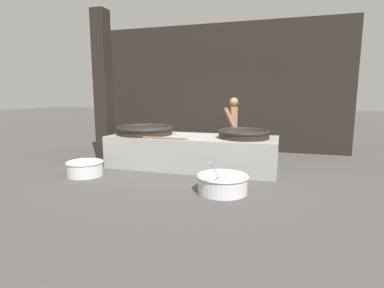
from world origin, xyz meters
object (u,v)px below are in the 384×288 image
(giant_wok_far, at_px, (244,134))
(prep_bowl_vegetables, at_px, (223,183))
(prep_bowl_meat, at_px, (85,168))
(giant_wok_near, at_px, (145,130))
(cook, at_px, (233,126))

(giant_wok_far, xyz_separation_m, prep_bowl_vegetables, (-0.14, -1.70, -0.68))
(giant_wok_far, height_order, prep_bowl_meat, giant_wok_far)
(prep_bowl_meat, bearing_deg, giant_wok_far, 24.04)
(giant_wok_near, height_order, giant_wok_far, giant_wok_near)
(prep_bowl_vegetables, xyz_separation_m, prep_bowl_meat, (-3.08, 0.27, -0.01))
(cook, distance_m, prep_bowl_meat, 3.87)
(giant_wok_far, distance_m, prep_bowl_vegetables, 1.84)
(cook, bearing_deg, prep_bowl_vegetables, 82.14)
(giant_wok_far, relative_size, cook, 0.71)
(prep_bowl_vegetables, distance_m, prep_bowl_meat, 3.09)
(giant_wok_near, bearing_deg, prep_bowl_vegetables, -35.96)
(giant_wok_far, height_order, prep_bowl_vegetables, giant_wok_far)
(prep_bowl_vegetables, bearing_deg, prep_bowl_meat, 175.03)
(cook, relative_size, prep_bowl_meat, 2.12)
(giant_wok_far, xyz_separation_m, cook, (-0.43, 1.14, 0.04))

